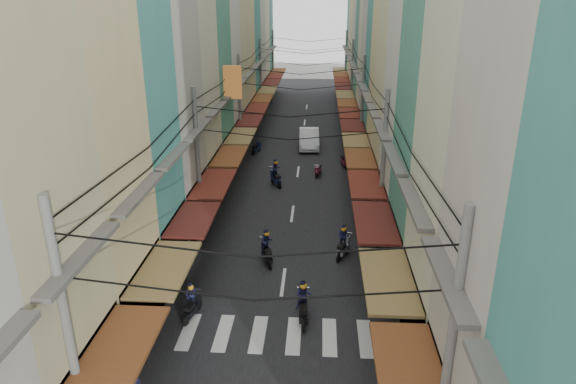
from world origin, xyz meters
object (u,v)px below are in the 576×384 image
at_px(bicycle, 431,298).
at_px(market_umbrella, 459,275).
at_px(traffic_sign, 415,295).
at_px(white_car, 309,147).

relative_size(bicycle, market_umbrella, 0.58).
bearing_deg(bicycle, traffic_sign, 148.93).
bearing_deg(bicycle, white_car, 5.58).
bearing_deg(traffic_sign, market_umbrella, 38.79).
distance_m(white_car, bicycle, 24.42).
bearing_deg(bicycle, market_umbrella, -175.07).
bearing_deg(market_umbrella, bicycle, 103.44).
bearing_deg(traffic_sign, white_car, 99.31).
height_order(bicycle, traffic_sign, traffic_sign).
relative_size(white_car, traffic_sign, 1.77).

